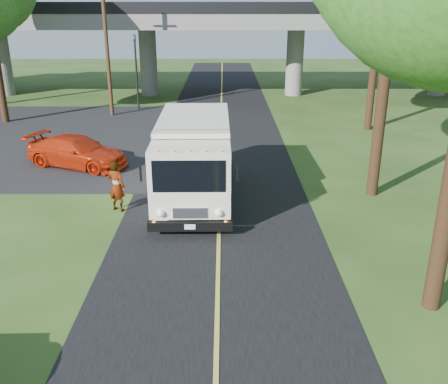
{
  "coord_description": "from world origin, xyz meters",
  "views": [
    {
      "loc": [
        0.16,
        -9.95,
        7.36
      ],
      "look_at": [
        0.17,
        5.06,
        1.6
      ],
      "focal_mm": 40.0,
      "sensor_mm": 36.0,
      "label": 1
    }
  ],
  "objects_px": {
    "traffic_signal": "(136,64)",
    "red_sedan": "(77,152)",
    "utility_pole": "(107,46)",
    "pedestrian": "(117,186)",
    "step_van": "(194,157)"
  },
  "relations": [
    {
      "from": "utility_pole",
      "to": "step_van",
      "type": "bearing_deg",
      "value": -67.06
    },
    {
      "from": "pedestrian",
      "to": "traffic_signal",
      "type": "bearing_deg",
      "value": -58.02
    },
    {
      "from": "traffic_signal",
      "to": "utility_pole",
      "type": "xyz_separation_m",
      "value": [
        -1.5,
        -2.0,
        1.4
      ]
    },
    {
      "from": "traffic_signal",
      "to": "utility_pole",
      "type": "distance_m",
      "value": 2.86
    },
    {
      "from": "utility_pole",
      "to": "step_van",
      "type": "distance_m",
      "value": 16.95
    },
    {
      "from": "traffic_signal",
      "to": "red_sedan",
      "type": "height_order",
      "value": "traffic_signal"
    },
    {
      "from": "utility_pole",
      "to": "pedestrian",
      "type": "relative_size",
      "value": 4.67
    },
    {
      "from": "utility_pole",
      "to": "step_van",
      "type": "height_order",
      "value": "utility_pole"
    },
    {
      "from": "traffic_signal",
      "to": "red_sedan",
      "type": "bearing_deg",
      "value": -93.29
    },
    {
      "from": "red_sedan",
      "to": "pedestrian",
      "type": "relative_size",
      "value": 2.58
    },
    {
      "from": "red_sedan",
      "to": "pedestrian",
      "type": "height_order",
      "value": "pedestrian"
    },
    {
      "from": "traffic_signal",
      "to": "utility_pole",
      "type": "height_order",
      "value": "utility_pole"
    },
    {
      "from": "red_sedan",
      "to": "step_van",
      "type": "bearing_deg",
      "value": -103.23
    },
    {
      "from": "red_sedan",
      "to": "pedestrian",
      "type": "xyz_separation_m",
      "value": [
        2.96,
        -5.36,
        0.24
      ]
    },
    {
      "from": "utility_pole",
      "to": "red_sedan",
      "type": "xyz_separation_m",
      "value": [
        0.74,
        -11.3,
        -3.87
      ]
    }
  ]
}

